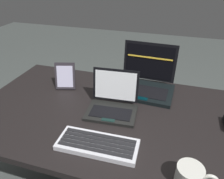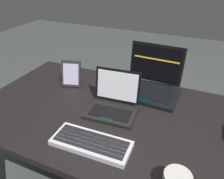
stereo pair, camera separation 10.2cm
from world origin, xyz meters
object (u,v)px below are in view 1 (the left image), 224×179
at_px(laptop_rear, 145,82).
at_px(external_keyboard, 98,144).
at_px(photo_frame, 65,76).
at_px(coffee_mug, 190,176).
at_px(laptop_front, 113,104).

relative_size(laptop_rear, external_keyboard, 1.03).
distance_m(laptop_rear, external_keyboard, 0.53).
relative_size(external_keyboard, photo_frame, 2.14).
distance_m(laptop_rear, photo_frame, 0.47).
bearing_deg(photo_frame, coffee_mug, -33.82).
xyz_separation_m(external_keyboard, photo_frame, (-0.35, 0.40, 0.07)).
xyz_separation_m(laptop_front, external_keyboard, (0.01, -0.26, -0.03)).
relative_size(external_keyboard, coffee_mug, 2.45).
xyz_separation_m(photo_frame, coffee_mug, (0.71, -0.47, -0.04)).
bearing_deg(coffee_mug, laptop_rear, 112.92).
bearing_deg(coffee_mug, laptop_front, 138.09).
height_order(laptop_rear, photo_frame, laptop_rear).
bearing_deg(laptop_front, photo_frame, 157.32).
relative_size(laptop_rear, coffee_mug, 2.51).
height_order(laptop_rear, coffee_mug, laptop_rear).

